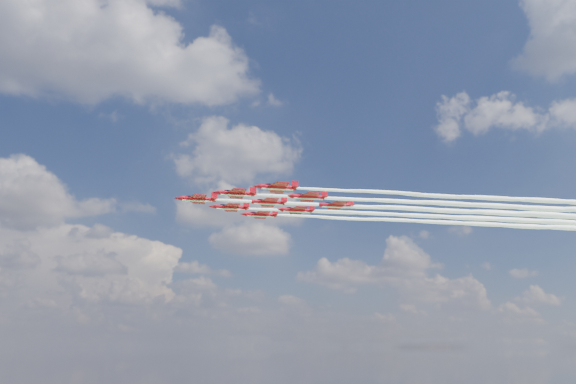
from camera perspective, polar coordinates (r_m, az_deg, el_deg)
jet_lead at (r=153.83m, az=13.20°, el=-1.73°), size 124.31×11.15×2.66m
jet_row2_port at (r=151.51m, az=17.34°, el=-1.22°), size 124.31×11.15×2.66m
jet_row2_starb at (r=163.74m, az=15.08°, el=-2.42°), size 124.31×11.15×2.66m
jet_row3_port at (r=150.02m, az=21.58°, el=-0.69°), size 124.31×11.15×2.66m
jet_row3_centre at (r=161.74m, az=18.98°, el=-1.95°), size 124.31×11.15×2.66m
jet_row3_starb at (r=173.82m, az=16.73°, el=-3.04°), size 124.31×11.15×2.66m
jet_row4_port at (r=160.52m, az=22.96°, el=-1.46°), size 124.31×11.15×2.66m
jet_row4_starb at (r=172.10m, az=20.43°, el=-2.60°), size 124.31×11.15×2.66m
jet_tail at (r=171.13m, az=24.17°, el=-2.14°), size 124.31×11.15×2.66m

